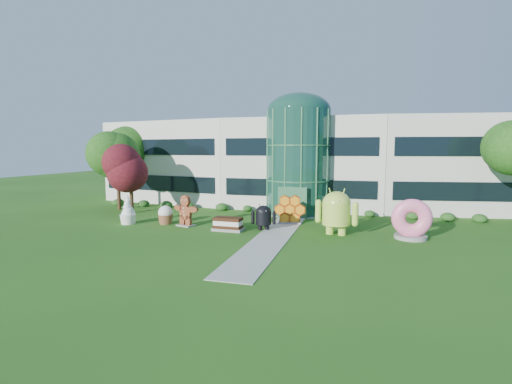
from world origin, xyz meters
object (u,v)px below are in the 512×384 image
(android_black, at_px, (263,216))
(gingerbread, at_px, (186,210))
(donut, at_px, (411,219))
(android_green, at_px, (336,209))

(android_black, distance_m, gingerbread, 6.39)
(android_black, bearing_deg, gingerbread, 173.09)
(android_black, relative_size, donut, 0.79)
(android_green, height_order, donut, android_green)
(gingerbread, bearing_deg, android_green, 19.25)
(android_green, bearing_deg, gingerbread, -166.74)
(android_green, height_order, gingerbread, android_green)
(android_black, relative_size, gingerbread, 0.81)
(android_green, xyz_separation_m, donut, (5.04, 0.12, -0.45))
(android_black, bearing_deg, donut, -9.23)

